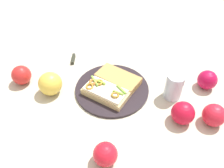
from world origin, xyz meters
TOP-DOWN VIEW (x-y plane):
  - ground_plane at (0.00, 0.00)m, footprint 2.00×2.00m
  - plate at (0.00, 0.00)m, footprint 0.26×0.26m
  - sandwich at (0.04, 0.01)m, footprint 0.13×0.17m
  - bread_slice_side at (-0.04, -0.01)m, footprint 0.13×0.17m
  - apple_0 at (-0.09, 0.24)m, footprint 0.10×0.10m
  - apple_1 at (0.18, 0.21)m, footprint 0.09×0.09m
  - apple_2 at (0.17, -0.12)m, footprint 0.10×0.10m
  - apple_3 at (-0.28, 0.20)m, footprint 0.10×0.10m
  - apple_4 at (-0.16, 0.31)m, footprint 0.07×0.07m
  - apple_5 at (0.23, -0.24)m, footprint 0.08×0.08m
  - drinking_glass at (-0.15, 0.15)m, footprint 0.06×0.06m
  - knife at (0.01, -0.24)m, footprint 0.09×0.11m

SIDE VIEW (x-z plane):
  - ground_plane at x=0.00m, z-range 0.00..0.00m
  - plate at x=0.00m, z-range 0.00..0.01m
  - knife at x=0.01m, z-range 0.00..0.01m
  - bread_slice_side at x=-0.04m, z-range 0.01..0.04m
  - sandwich at x=0.04m, z-range 0.01..0.05m
  - apple_1 at x=0.18m, z-range 0.00..0.07m
  - apple_3 at x=-0.28m, z-range 0.00..0.07m
  - apple_5 at x=0.23m, z-range 0.00..0.07m
  - apple_4 at x=-0.16m, z-range 0.00..0.07m
  - apple_0 at x=-0.09m, z-range 0.00..0.07m
  - apple_2 at x=0.17m, z-range 0.00..0.08m
  - drinking_glass at x=-0.15m, z-range 0.00..0.10m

